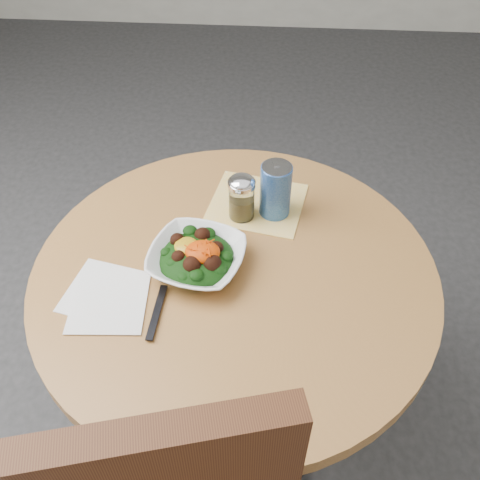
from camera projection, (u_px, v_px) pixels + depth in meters
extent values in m
plane|color=#2D2D2F|center=(236.00, 424.00, 1.72)|extent=(6.00, 6.00, 0.00)
cylinder|color=black|center=(236.00, 422.00, 1.71)|extent=(0.52, 0.52, 0.03)
cylinder|color=black|center=(236.00, 365.00, 1.46)|extent=(0.10, 0.10, 0.71)
cylinder|color=#C38A46|center=(235.00, 275.00, 1.20)|extent=(0.90, 0.90, 0.04)
cube|color=#FFAF0D|center=(257.00, 203.00, 1.34)|extent=(0.26, 0.25, 0.00)
cube|color=white|center=(104.00, 292.00, 1.14)|extent=(0.19, 0.19, 0.00)
cube|color=white|center=(109.00, 304.00, 1.11)|extent=(0.16, 0.16, 0.00)
imported|color=white|center=(197.00, 259.00, 1.17)|extent=(0.25, 0.25, 0.05)
ellipsoid|color=black|center=(197.00, 259.00, 1.17)|extent=(0.17, 0.17, 0.06)
ellipsoid|color=#BE8E13|center=(186.00, 246.00, 1.16)|extent=(0.05, 0.05, 0.02)
ellipsoid|color=#DD4004|center=(203.00, 252.00, 1.15)|extent=(0.08, 0.06, 0.03)
cube|color=black|center=(157.00, 312.00, 1.09)|extent=(0.02, 0.14, 0.00)
cube|color=black|center=(170.00, 271.00, 1.17)|extent=(0.03, 0.08, 0.00)
cylinder|color=silver|center=(242.00, 200.00, 1.27)|extent=(0.06, 0.06, 0.09)
cylinder|color=#9A8848|center=(242.00, 207.00, 1.29)|extent=(0.05, 0.05, 0.05)
cylinder|color=white|center=(242.00, 184.00, 1.23)|extent=(0.07, 0.07, 0.01)
ellipsoid|color=white|center=(242.00, 182.00, 1.23)|extent=(0.06, 0.06, 0.03)
cylinder|color=navy|center=(275.00, 191.00, 1.27)|extent=(0.07, 0.07, 0.14)
cylinder|color=silver|center=(277.00, 167.00, 1.22)|extent=(0.07, 0.07, 0.00)
cube|color=silver|center=(276.00, 163.00, 1.22)|extent=(0.02, 0.03, 0.00)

